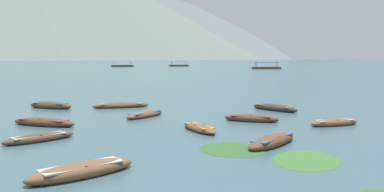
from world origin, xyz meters
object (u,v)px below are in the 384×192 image
(ferry_1, at_px, (266,68))
(ferry_2, at_px, (179,65))
(rowboat_1, at_px, (145,114))
(rowboat_8, at_px, (44,122))
(rowboat_0, at_px, (199,128))
(rowboat_2, at_px, (39,138))
(rowboat_3, at_px, (275,108))
(rowboat_12, at_px, (51,106))
(rowboat_4, at_px, (82,171))
(rowboat_5, at_px, (272,141))
(ferry_0, at_px, (122,66))
(rowboat_9, at_px, (121,106))
(rowboat_10, at_px, (251,118))
(rowboat_11, at_px, (334,123))

(ferry_1, height_order, ferry_2, same)
(rowboat_1, xyz_separation_m, rowboat_8, (-5.61, -2.60, 0.02))
(ferry_1, relative_size, ferry_2, 1.14)
(rowboat_0, xyz_separation_m, ferry_2, (12.20, 157.45, 0.31))
(rowboat_2, distance_m, rowboat_3, 16.65)
(rowboat_0, xyz_separation_m, rowboat_8, (-8.43, 2.63, 0.03))
(rowboat_1, relative_size, rowboat_2, 1.04)
(rowboat_0, bearing_deg, ferry_2, 85.57)
(rowboat_12, bearing_deg, rowboat_4, -74.05)
(rowboat_5, distance_m, ferry_0, 156.86)
(rowboat_1, distance_m, ferry_1, 114.33)
(rowboat_8, height_order, ferry_2, ferry_2)
(rowboat_9, xyz_separation_m, rowboat_12, (-5.21, 0.19, 0.04))
(rowboat_1, xyz_separation_m, rowboat_4, (-1.99, -12.50, 0.02))
(rowboat_2, bearing_deg, ferry_2, 82.91)
(rowboat_1, height_order, rowboat_5, rowboat_5)
(rowboat_5, height_order, rowboat_9, rowboat_5)
(rowboat_1, xyz_separation_m, ferry_2, (15.02, 152.23, 0.29))
(rowboat_10, distance_m, rowboat_11, 4.67)
(rowboat_2, height_order, rowboat_11, rowboat_11)
(rowboat_5, relative_size, rowboat_12, 0.90)
(rowboat_9, xyz_separation_m, ferry_1, (43.32, 101.53, 0.29))
(rowboat_3, distance_m, rowboat_11, 6.65)
(rowboat_4, height_order, rowboat_9, rowboat_4)
(rowboat_11, height_order, ferry_1, ferry_1)
(rowboat_10, relative_size, ferry_1, 0.34)
(rowboat_2, distance_m, ferry_0, 154.16)
(rowboat_8, height_order, ferry_1, ferry_1)
(rowboat_2, xyz_separation_m, ferry_0, (-5.12, 154.07, 0.31))
(rowboat_9, distance_m, rowboat_11, 15.59)
(rowboat_3, relative_size, rowboat_10, 1.14)
(rowboat_11, bearing_deg, rowboat_12, 151.28)
(rowboat_3, xyz_separation_m, rowboat_5, (-3.79, -10.96, -0.00))
(rowboat_10, bearing_deg, rowboat_5, -97.24)
(ferry_1, distance_m, ferry_2, 52.80)
(rowboat_0, bearing_deg, ferry_1, 70.91)
(rowboat_2, xyz_separation_m, ferry_1, (46.26, 113.39, 0.31))
(rowboat_2, xyz_separation_m, rowboat_8, (-0.84, 4.25, 0.03))
(rowboat_9, bearing_deg, rowboat_3, -14.79)
(rowboat_8, relative_size, ferry_2, 0.46)
(ferry_2, bearing_deg, rowboat_4, -95.89)
(rowboat_4, bearing_deg, rowboat_3, 52.27)
(rowboat_5, distance_m, ferry_2, 161.39)
(rowboat_4, height_order, ferry_0, ferry_0)
(rowboat_10, bearing_deg, rowboat_11, -24.46)
(rowboat_11, bearing_deg, rowboat_3, 101.03)
(rowboat_2, bearing_deg, rowboat_3, 32.42)
(rowboat_11, bearing_deg, rowboat_0, -174.28)
(rowboat_4, bearing_deg, ferry_0, 92.83)
(rowboat_10, relative_size, rowboat_12, 0.89)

